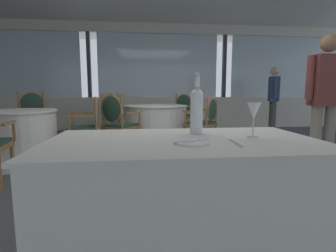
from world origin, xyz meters
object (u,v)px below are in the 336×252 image
at_px(wine_glass, 254,112).
at_px(dining_chair_0_0, 181,111).
at_px(water_bottle, 197,109).
at_px(side_plate, 192,142).
at_px(dining_chair_1_2, 89,123).
at_px(diner_person_1, 273,96).
at_px(dining_chair_0_2, 117,120).
at_px(dining_chair_0_1, 115,112).
at_px(dining_chair_0_3, 205,119).
at_px(dining_chair_1_3, 31,115).
at_px(diner_person_0, 325,95).

distance_m(wine_glass, dining_chair_0_0, 4.40).
bearing_deg(water_bottle, side_plate, -106.65).
relative_size(dining_chair_0_0, dining_chair_1_2, 1.04).
bearing_deg(wine_glass, diner_person_1, 60.34).
xyz_separation_m(dining_chair_0_0, dining_chair_0_2, (-1.30, -1.65, -0.00)).
distance_m(wine_glass, dining_chair_0_1, 4.37).
relative_size(water_bottle, dining_chair_0_3, 0.41).
distance_m(dining_chair_0_1, dining_chair_1_2, 1.71).
distance_m(water_bottle, dining_chair_0_3, 2.86).
height_order(wine_glass, dining_chair_0_1, dining_chair_0_1).
bearing_deg(dining_chair_1_3, dining_chair_0_2, 58.98).
bearing_deg(wine_glass, dining_chair_0_0, 86.07).
bearing_deg(wine_glass, dining_chair_0_2, 110.15).
relative_size(water_bottle, dining_chair_0_2, 0.39).
xyz_separation_m(dining_chair_0_1, diner_person_1, (3.68, 0.20, 0.32)).
relative_size(water_bottle, diner_person_0, 0.22).
distance_m(dining_chair_1_2, diner_person_1, 4.36).
relative_size(dining_chair_0_3, diner_person_1, 0.57).
height_order(dining_chair_0_0, dining_chair_0_1, dining_chair_0_1).
distance_m(wine_glass, diner_person_1, 5.07).
bearing_deg(dining_chair_1_3, wine_glass, 28.48).
relative_size(dining_chair_0_1, dining_chair_1_3, 0.97).
height_order(water_bottle, wine_glass, water_bottle).
relative_size(side_plate, diner_person_1, 0.11).
distance_m(dining_chair_0_1, diner_person_1, 3.70).
bearing_deg(water_bottle, diner_person_0, 36.00).
distance_m(dining_chair_0_2, diner_person_1, 3.91).
bearing_deg(dining_chair_1_3, dining_chair_0_3, 72.63).
xyz_separation_m(dining_chair_0_0, diner_person_1, (2.21, 0.03, 0.34)).
bearing_deg(side_plate, water_bottle, 73.35).
bearing_deg(side_plate, diner_person_0, 40.16).
bearing_deg(dining_chair_0_3, wine_glass, 119.03).
bearing_deg(dining_chair_0_1, diner_person_0, -4.71).
bearing_deg(water_bottle, dining_chair_0_2, 105.68).
xyz_separation_m(diner_person_0, diner_person_1, (0.86, 2.83, -0.07)).
relative_size(dining_chair_1_2, dining_chair_1_3, 0.91).
bearing_deg(side_plate, dining_chair_1_2, 111.31).
bearing_deg(diner_person_0, wine_glass, -46.85).
distance_m(dining_chair_0_2, dining_chair_0_3, 1.48).
height_order(dining_chair_0_3, dining_chair_1_2, dining_chair_1_2).
bearing_deg(dining_chair_1_2, dining_chair_0_0, -141.16).
height_order(wine_glass, diner_person_0, diner_person_0).
distance_m(dining_chair_0_2, diner_person_0, 2.91).
height_order(dining_chair_0_1, dining_chair_0_2, dining_chair_0_1).
relative_size(dining_chair_0_1, dining_chair_0_2, 1.02).
bearing_deg(dining_chair_0_2, dining_chair_0_3, -44.73).
distance_m(dining_chair_0_2, dining_chair_1_2, 0.46).
distance_m(water_bottle, diner_person_1, 5.07).
relative_size(dining_chair_1_2, diner_person_1, 0.58).
distance_m(dining_chair_0_3, dining_chair_1_2, 1.91).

